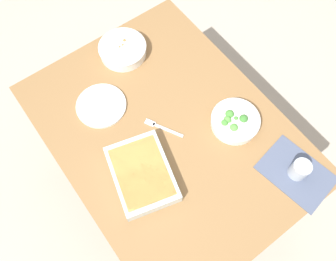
# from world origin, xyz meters

# --- Properties ---
(ground_plane) EXTENTS (6.00, 6.00, 0.00)m
(ground_plane) POSITION_xyz_m (0.00, 0.00, 0.00)
(ground_plane) COLOR #B2A899
(dining_table) EXTENTS (1.20, 0.90, 0.74)m
(dining_table) POSITION_xyz_m (0.00, 0.00, 0.65)
(dining_table) COLOR olive
(dining_table) RESTS_ON ground_plane
(placemat) EXTENTS (0.31, 0.24, 0.00)m
(placemat) POSITION_xyz_m (0.46, 0.30, 0.74)
(placemat) COLOR #4C5670
(placemat) RESTS_ON dining_table
(stew_bowl) EXTENTS (0.22, 0.22, 0.06)m
(stew_bowl) POSITION_xyz_m (-0.45, 0.07, 0.77)
(stew_bowl) COLOR white
(stew_bowl) RESTS_ON dining_table
(broccoli_bowl) EXTENTS (0.21, 0.21, 0.07)m
(broccoli_bowl) POSITION_xyz_m (0.14, 0.24, 0.77)
(broccoli_bowl) COLOR white
(broccoli_bowl) RESTS_ON dining_table
(baking_dish) EXTENTS (0.35, 0.29, 0.06)m
(baking_dish) POSITION_xyz_m (0.10, -0.20, 0.77)
(baking_dish) COLOR silver
(baking_dish) RESTS_ON dining_table
(drink_cup) EXTENTS (0.07, 0.07, 0.08)m
(drink_cup) POSITION_xyz_m (0.46, 0.30, 0.78)
(drink_cup) COLOR #B2BCC6
(drink_cup) RESTS_ON dining_table
(side_plate) EXTENTS (0.22, 0.22, 0.01)m
(side_plate) POSITION_xyz_m (-0.27, -0.17, 0.75)
(side_plate) COLOR silver
(side_plate) RESTS_ON dining_table
(spoon_by_stew) EXTENTS (0.14, 0.14, 0.01)m
(spoon_by_stew) POSITION_xyz_m (-0.42, 0.04, 0.74)
(spoon_by_stew) COLOR silver
(spoon_by_stew) RESTS_ON dining_table
(fork_on_table) EXTENTS (0.16, 0.10, 0.01)m
(fork_on_table) POSITION_xyz_m (-0.03, -0.02, 0.74)
(fork_on_table) COLOR silver
(fork_on_table) RESTS_ON dining_table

